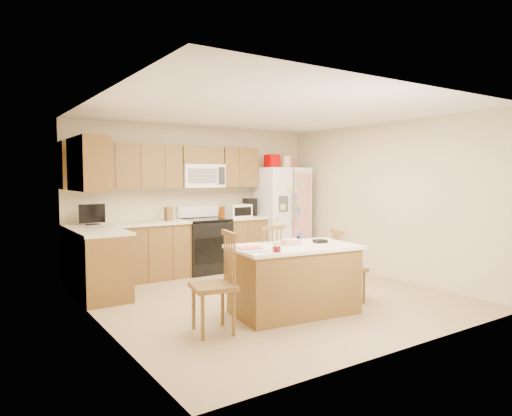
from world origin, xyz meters
TOP-DOWN VIEW (x-y plane):
  - ground at (0.00, 0.00)m, footprint 4.50×4.50m
  - room_shell at (0.00, 0.00)m, footprint 4.60×4.60m
  - cabinetry at (-0.98, 1.79)m, footprint 3.36×1.56m
  - stove at (0.00, 1.94)m, footprint 0.76×0.65m
  - refrigerator at (1.57, 1.87)m, footprint 0.90×0.79m
  - island at (-0.19, -0.76)m, footprint 1.62×1.05m
  - windsor_chair_left at (-1.30, -0.84)m, footprint 0.52×0.54m
  - windsor_chair_back at (-0.24, -0.20)m, footprint 0.50×0.49m
  - windsor_chair_right at (0.72, -0.72)m, footprint 0.50×0.51m

SIDE VIEW (x-z plane):
  - ground at x=0.00m, z-range 0.00..0.00m
  - island at x=-0.19m, z-range -0.04..0.87m
  - windsor_chair_right at x=0.72m, z-range -0.03..0.92m
  - stove at x=0.00m, z-range -0.09..1.04m
  - windsor_chair_back at x=-0.24m, z-range -0.03..0.99m
  - windsor_chair_left at x=-1.30m, z-range -0.03..1.03m
  - cabinetry at x=-0.98m, z-range -0.16..1.99m
  - refrigerator at x=1.57m, z-range -0.10..1.94m
  - room_shell at x=0.00m, z-range 0.18..2.70m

